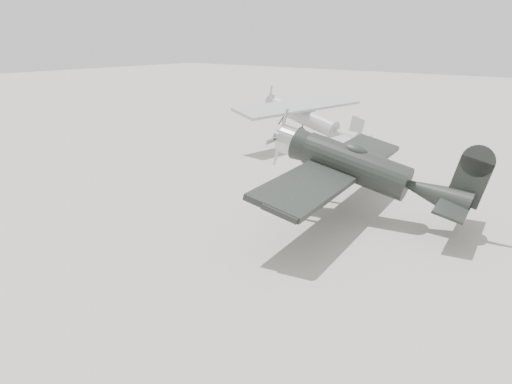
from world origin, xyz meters
TOP-DOWN VIEW (x-y plane):
  - ground at (0.00, 0.00)m, footprint 160.00×160.00m
  - lowwing_monoplane at (3.61, 7.68)m, footprint 7.83×10.90m
  - highwing_monoplane at (-5.34, 17.62)m, footprint 7.43×10.45m

SIDE VIEW (x-z plane):
  - ground at x=0.00m, z-range 0.00..0.00m
  - highwing_monoplane at x=-5.34m, z-range 0.37..3.33m
  - lowwing_monoplane at x=3.61m, z-range 0.10..3.60m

